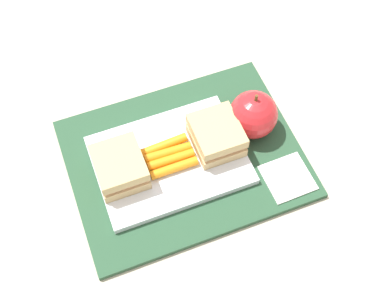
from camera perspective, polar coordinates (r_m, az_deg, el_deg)
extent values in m
plane|color=#B7AD99|center=(0.84, -0.80, -1.76)|extent=(2.40, 2.40, 0.00)
cube|color=#284C33|center=(0.83, -0.81, -1.59)|extent=(0.36, 0.28, 0.01)
cube|color=white|center=(0.82, -2.46, -1.75)|extent=(0.23, 0.17, 0.01)
cube|color=tan|center=(0.80, -7.78, -2.96)|extent=(0.07, 0.08, 0.02)
cube|color=pink|center=(0.79, -7.89, -2.51)|extent=(0.07, 0.07, 0.01)
cube|color=tan|center=(0.77, -8.00, -2.04)|extent=(0.07, 0.08, 0.02)
cube|color=tan|center=(0.82, 2.65, 0.47)|extent=(0.07, 0.08, 0.02)
cube|color=pink|center=(0.81, 2.68, 0.95)|extent=(0.07, 0.07, 0.01)
cube|color=tan|center=(0.80, 2.72, 1.45)|extent=(0.07, 0.08, 0.02)
cylinder|color=orange|center=(0.80, -1.97, -2.64)|extent=(0.08, 0.01, 0.01)
cylinder|color=orange|center=(0.80, -2.32, -1.71)|extent=(0.08, 0.01, 0.02)
cylinder|color=orange|center=(0.81, -2.67, -0.93)|extent=(0.08, 0.01, 0.02)
cylinder|color=orange|center=(0.82, -3.07, -0.13)|extent=(0.08, 0.01, 0.02)
sphere|color=red|center=(0.83, 6.70, 3.20)|extent=(0.08, 0.08, 0.08)
cylinder|color=brown|center=(0.79, 7.01, 4.99)|extent=(0.01, 0.01, 0.01)
cube|color=white|center=(0.82, 10.38, -3.63)|extent=(0.07, 0.07, 0.00)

